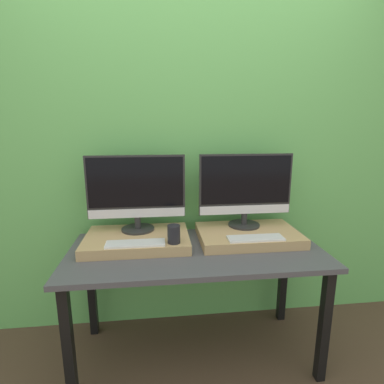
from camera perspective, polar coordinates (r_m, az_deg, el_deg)
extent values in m
cube|color=#66B75B|center=(2.06, -0.67, 8.93)|extent=(8.00, 0.04, 2.60)
cube|color=#47474C|center=(1.81, 0.76, -11.21)|extent=(1.49, 0.68, 0.03)
cube|color=black|center=(1.81, -22.49, -25.61)|extent=(0.05, 0.05, 0.69)
cube|color=black|center=(1.96, 23.88, -22.33)|extent=(0.05, 0.05, 0.69)
cube|color=black|center=(2.26, -18.58, -16.96)|extent=(0.05, 0.05, 0.69)
cube|color=black|center=(2.38, 16.95, -15.16)|extent=(0.05, 0.05, 0.69)
cube|color=tan|center=(1.88, -10.38, -8.94)|extent=(0.62, 0.42, 0.06)
cylinder|color=#282828|center=(1.96, -10.25, -6.92)|extent=(0.21, 0.21, 0.01)
cylinder|color=#282828|center=(1.94, -10.30, -5.75)|extent=(0.04, 0.04, 0.07)
cube|color=#282828|center=(1.88, -10.58, 0.98)|extent=(0.60, 0.02, 0.39)
cube|color=black|center=(1.86, -10.64, 1.80)|extent=(0.58, 0.00, 0.31)
cube|color=silver|center=(1.91, -10.40, -4.00)|extent=(0.60, 0.00, 0.06)
cube|color=silver|center=(1.73, -10.72, -9.62)|extent=(0.33, 0.10, 0.01)
cube|color=silver|center=(1.73, -10.73, -9.39)|extent=(0.32, 0.09, 0.00)
cylinder|color=black|center=(1.71, -3.49, -8.02)|extent=(0.07, 0.07, 0.10)
cube|color=tan|center=(1.96, 10.60, -8.05)|extent=(0.62, 0.42, 0.06)
cylinder|color=#282828|center=(2.03, 9.85, -6.16)|extent=(0.21, 0.21, 0.01)
cylinder|color=#282828|center=(2.02, 9.90, -5.02)|extent=(0.04, 0.04, 0.07)
cube|color=#282828|center=(1.96, 10.16, 1.46)|extent=(0.60, 0.02, 0.39)
cube|color=black|center=(1.94, 10.31, 2.25)|extent=(0.58, 0.00, 0.31)
cube|color=silver|center=(1.99, 10.08, -3.33)|extent=(0.60, 0.00, 0.06)
cube|color=silver|center=(1.81, 12.02, -8.60)|extent=(0.33, 0.10, 0.01)
cube|color=silver|center=(1.81, 12.04, -8.38)|extent=(0.32, 0.09, 0.00)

